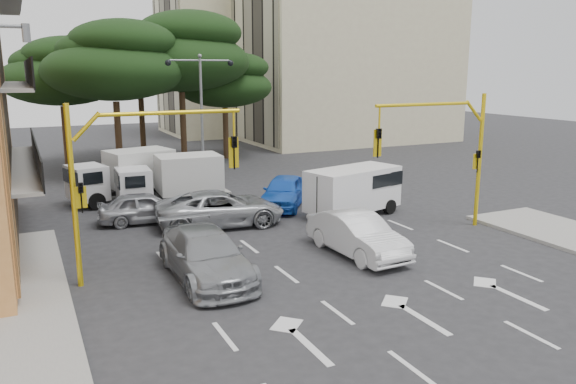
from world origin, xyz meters
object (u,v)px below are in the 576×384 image
at_px(car_white_hatch, 357,234).
at_px(van_white, 353,191).
at_px(box_truck_a, 123,176).
at_px(car_silver_cross_b, 145,207).
at_px(signal_mast_right, 450,143).
at_px(box_truck_b, 171,181).
at_px(car_silver_wagon, 206,255).
at_px(signal_mast_left, 129,166).
at_px(street_lamp_center, 201,97).
at_px(car_silver_cross_a, 220,208).
at_px(car_blue_compact, 284,191).

xyz_separation_m(car_white_hatch, van_white, (3.08, 5.22, 0.39)).
bearing_deg(box_truck_a, car_white_hatch, -167.33).
height_order(car_silver_cross_b, van_white, van_white).
bearing_deg(car_white_hatch, car_silver_cross_b, 124.99).
distance_m(signal_mast_right, car_silver_cross_b, 14.09).
bearing_deg(signal_mast_right, box_truck_a, 134.87).
distance_m(box_truck_a, box_truck_b, 3.05).
relative_size(car_silver_wagon, box_truck_b, 1.06).
xyz_separation_m(signal_mast_right, signal_mast_left, (-13.61, 0.00, 0.00)).
relative_size(street_lamp_center, box_truck_b, 1.44).
distance_m(street_lamp_center, car_white_hatch, 15.97).
bearing_deg(car_silver_wagon, car_silver_cross_a, 66.95).
height_order(box_truck_a, box_truck_b, box_truck_a).
relative_size(car_white_hatch, car_blue_compact, 1.02).
height_order(car_silver_cross_b, box_truck_b, box_truck_b).
height_order(car_silver_cross_a, box_truck_b, box_truck_b).
relative_size(car_blue_compact, box_truck_b, 0.89).
xyz_separation_m(car_blue_compact, car_silver_cross_b, (-7.16, 0.00, -0.09)).
height_order(signal_mast_left, box_truck_a, signal_mast_left).
xyz_separation_m(car_white_hatch, car_blue_compact, (0.77, 8.22, 0.01)).
bearing_deg(van_white, box_truck_b, -141.47).
bearing_deg(car_silver_cross_a, car_white_hatch, -145.37).
xyz_separation_m(signal_mast_right, car_white_hatch, (-5.41, -1.21, -3.08)).
height_order(street_lamp_center, car_white_hatch, street_lamp_center).
distance_m(signal_mast_left, box_truck_a, 12.38).
bearing_deg(signal_mast_right, car_silver_wagon, -174.54).
xyz_separation_m(street_lamp_center, box_truck_a, (-5.15, -2.00, -4.06)).
xyz_separation_m(signal_mast_right, car_silver_cross_b, (-11.80, 7.01, -3.15)).
bearing_deg(car_blue_compact, box_truck_a, -177.11).
relative_size(signal_mast_left, car_silver_cross_a, 1.03).
distance_m(signal_mast_right, street_lamp_center, 15.65).
relative_size(signal_mast_left, car_blue_compact, 1.25).
xyz_separation_m(car_white_hatch, box_truck_b, (-4.47, 10.98, 0.52)).
distance_m(van_white, box_truck_a, 12.52).
bearing_deg(car_silver_cross_b, street_lamp_center, -29.49).
distance_m(car_white_hatch, box_truck_a, 14.76).
bearing_deg(car_silver_cross_a, car_silver_wagon, 162.75).
bearing_deg(car_silver_wagon, car_white_hatch, -0.91).
bearing_deg(van_white, car_white_hatch, -44.68).
relative_size(car_silver_cross_b, van_white, 0.90).
bearing_deg(car_silver_cross_b, car_silver_wagon, -171.30).
distance_m(car_blue_compact, box_truck_a, 8.88).
relative_size(signal_mast_right, car_blue_compact, 1.25).
relative_size(car_blue_compact, van_white, 1.01).
bearing_deg(car_white_hatch, car_silver_wagon, 175.98).
height_order(signal_mast_left, car_white_hatch, signal_mast_left).
distance_m(car_silver_cross_a, car_silver_cross_b, 3.61).
height_order(car_white_hatch, car_silver_cross_a, car_silver_cross_a).
distance_m(car_blue_compact, car_silver_cross_a, 4.62).
bearing_deg(car_blue_compact, street_lamp_center, 144.43).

